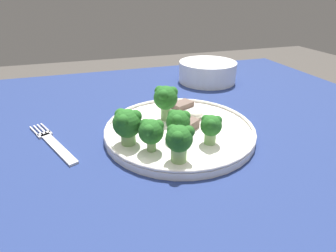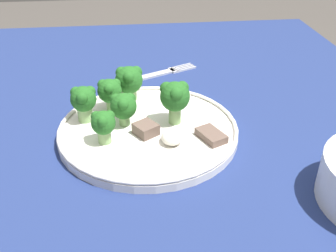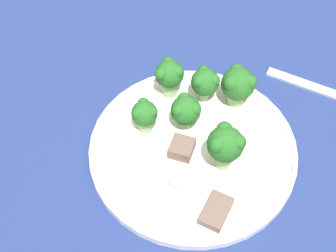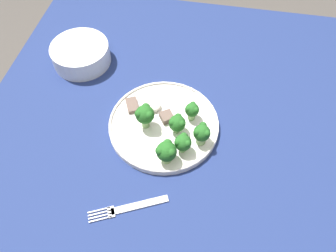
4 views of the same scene
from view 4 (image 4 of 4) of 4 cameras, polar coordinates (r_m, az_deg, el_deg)
name	(u,v)px [view 4 (image 4 of 4)]	position (r m, az deg, el deg)	size (l,w,h in m)	color
ground_plane	(170,231)	(1.50, 0.42, -17.79)	(8.00, 8.00, 0.00)	#4C4742
table	(172,157)	(0.89, 0.67, -5.44)	(1.08, 0.98, 0.76)	navy
dinner_plate	(164,124)	(0.80, -0.73, 0.29)	(0.27, 0.27, 0.02)	white
fork	(129,208)	(0.72, -6.76, -13.93)	(0.09, 0.16, 0.00)	silver
cream_bowl	(81,55)	(0.97, -14.90, 11.94)	(0.16, 0.16, 0.06)	white
broccoli_floret_near_rim_left	(145,115)	(0.76, -4.05, 2.00)	(0.05, 0.05, 0.07)	#7FA866
broccoli_floret_center_left	(177,123)	(0.76, 1.62, 0.49)	(0.04, 0.04, 0.05)	#7FA866
broccoli_floret_back_left	(202,133)	(0.75, 5.91, -1.28)	(0.04, 0.04, 0.06)	#7FA866
broccoli_floret_front_left	(183,143)	(0.73, 2.62, -2.90)	(0.04, 0.04, 0.05)	#7FA866
broccoli_floret_center_back	(166,151)	(0.72, -0.33, -4.44)	(0.05, 0.05, 0.06)	#7FA866
broccoli_floret_mid_cluster	(192,110)	(0.79, 4.21, 2.77)	(0.04, 0.03, 0.05)	#7FA866
meat_slice_front_slice	(132,105)	(0.83, -6.25, 3.63)	(0.05, 0.04, 0.01)	brown
meat_slice_middle_slice	(167,117)	(0.80, -0.23, 1.59)	(0.04, 0.04, 0.02)	brown
sauce_dollop	(155,106)	(0.82, -2.31, 3.47)	(0.03, 0.03, 0.02)	silver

